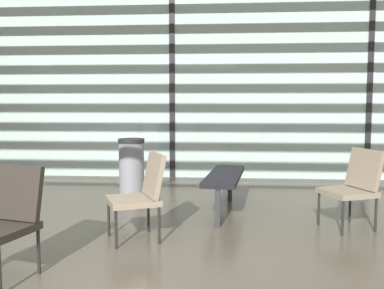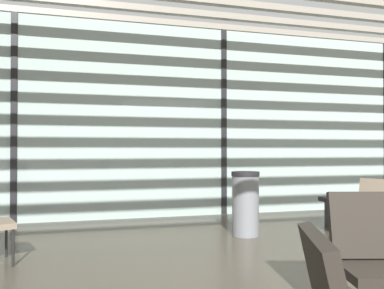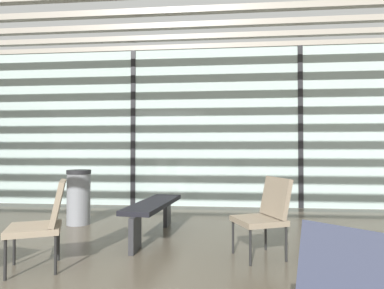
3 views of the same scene
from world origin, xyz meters
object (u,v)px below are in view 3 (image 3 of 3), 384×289
Objects in this scene: parked_airplane at (123,125)px; lounge_chair_4 at (266,212)px; waiting_bench at (154,210)px; trash_bin at (79,197)px; lounge_chair_2 at (44,219)px.

lounge_chair_4 is (4.06, -7.64, -1.60)m from parked_airplane.
trash_bin is at bearing 72.32° from waiting_bench.
parked_airplane reaches higher than lounge_chair_2.
lounge_chair_2 is 2.32m from lounge_chair_4.
lounge_chair_2 is (1.82, -8.22, -1.60)m from parked_airplane.
lounge_chair_2 is 1.01× the size of trash_bin.
lounge_chair_2 reaches higher than trash_bin.
lounge_chair_2 and lounge_chair_4 have the same top height.
lounge_chair_4 reaches higher than waiting_bench.
lounge_chair_2 is at bearing -77.55° from parked_airplane.
trash_bin is at bearing -78.41° from parked_airplane.
lounge_chair_4 is 1.01× the size of trash_bin.
parked_airplane is 13.73× the size of trash_bin.
parked_airplane is 7.61m from waiting_bench.
parked_airplane is 8.57m from lounge_chair_2.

